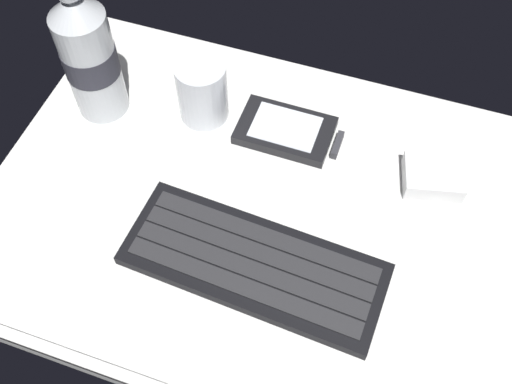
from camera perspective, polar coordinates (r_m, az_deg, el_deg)
ground_plane at (r=72.00cm, az=-0.06°, el=-1.87°), size 64.00×48.00×2.80cm
keyboard at (r=66.69cm, az=-0.19°, el=-6.83°), size 29.58×12.64×1.70cm
handheld_device at (r=76.95cm, az=3.26°, el=5.76°), size 12.85×7.70×1.50cm
juice_cup at (r=77.10cm, az=-5.11°, el=9.37°), size 6.40×6.40×8.50cm
water_bottle at (r=76.81cm, az=-15.61°, el=12.40°), size 6.73×6.73×20.80cm
charger_block at (r=75.17cm, az=16.49°, el=1.39°), size 8.11×7.07×2.40cm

